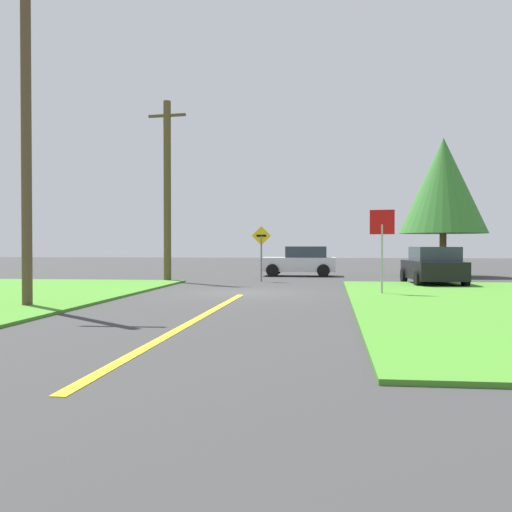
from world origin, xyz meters
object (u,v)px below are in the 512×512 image
at_px(stop_sign, 382,234).
at_px(car_approaching_junction, 301,261).
at_px(direction_sign, 261,247).
at_px(car_on_crossroad, 433,266).
at_px(oak_tree_left, 443,186).
at_px(utility_pole_near, 26,130).
at_px(utility_pole_mid, 167,190).

distance_m(stop_sign, car_approaching_junction, 13.05).
distance_m(car_approaching_junction, direction_sign, 5.51).
bearing_deg(car_on_crossroad, car_approaching_junction, 36.75).
distance_m(stop_sign, direction_sign, 8.84).
bearing_deg(oak_tree_left, stop_sign, -108.16).
relative_size(utility_pole_near, oak_tree_left, 1.25).
bearing_deg(utility_pole_mid, direction_sign, 7.90).
relative_size(car_on_crossroad, oak_tree_left, 0.60).
relative_size(car_approaching_junction, utility_pole_near, 0.43).
distance_m(car_on_crossroad, utility_pole_near, 17.02).
height_order(car_on_crossroad, direction_sign, direction_sign).
xyz_separation_m(car_approaching_junction, utility_pole_mid, (-5.88, -5.82, 3.46)).
bearing_deg(direction_sign, stop_sign, -56.23).
bearing_deg(car_on_crossroad, oak_tree_left, -16.88).
bearing_deg(car_approaching_junction, utility_pole_near, 69.97).
bearing_deg(utility_pole_near, car_approaching_junction, 69.85).
bearing_deg(stop_sign, oak_tree_left, -97.23).
height_order(utility_pole_mid, direction_sign, utility_pole_mid).
height_order(stop_sign, car_approaching_junction, stop_sign).
height_order(car_on_crossroad, utility_pole_mid, utility_pole_mid).
relative_size(stop_sign, oak_tree_left, 0.38).
bearing_deg(direction_sign, oak_tree_left, 32.31).
bearing_deg(utility_pole_near, utility_pole_mid, 86.94).
height_order(stop_sign, utility_pole_near, utility_pole_near).
distance_m(car_approaching_junction, car_on_crossroad, 9.09).
height_order(stop_sign, car_on_crossroad, stop_sign).
bearing_deg(utility_pole_near, stop_sign, 27.92).
xyz_separation_m(utility_pole_mid, oak_tree_left, (13.54, 6.43, 0.64)).
relative_size(stop_sign, utility_pole_mid, 0.34).
bearing_deg(utility_pole_near, direction_sign, 68.49).
bearing_deg(stop_sign, car_approaching_junction, -64.21).
bearing_deg(oak_tree_left, utility_pole_near, -127.62).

